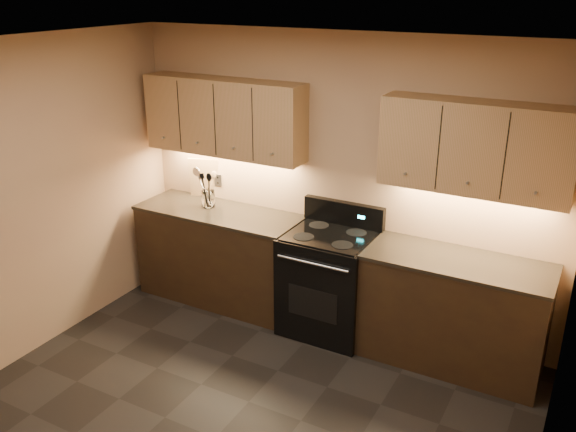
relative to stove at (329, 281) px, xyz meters
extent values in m
plane|color=silver|center=(-0.08, -1.68, 2.12)|extent=(4.00, 4.00, 0.00)
cube|color=tan|center=(-0.08, 0.32, 0.82)|extent=(4.00, 0.04, 2.60)
cube|color=tan|center=(1.92, -1.68, 0.82)|extent=(0.04, 4.00, 2.60)
cube|color=black|center=(-1.18, 0.02, -0.03)|extent=(1.60, 0.60, 0.90)
cube|color=#322A20|center=(-1.18, 0.02, 0.44)|extent=(1.62, 0.62, 0.03)
cube|color=black|center=(1.10, 0.02, -0.03)|extent=(1.44, 0.60, 0.90)
cube|color=#322A20|center=(1.10, 0.02, 0.44)|extent=(1.46, 0.62, 0.03)
cube|color=black|center=(0.00, -0.01, -0.02)|extent=(0.76, 0.65, 0.92)
cube|color=black|center=(0.00, -0.01, 0.45)|extent=(0.70, 0.60, 0.01)
cube|color=black|center=(0.00, 0.28, 0.55)|extent=(0.76, 0.07, 0.22)
cube|color=#19E5F2|center=(0.18, 0.24, 0.56)|extent=(0.06, 0.00, 0.03)
cylinder|color=silver|center=(0.00, -0.35, 0.32)|extent=(0.65, 0.02, 0.02)
cube|color=black|center=(0.00, -0.33, -0.07)|extent=(0.46, 0.00, 0.28)
cylinder|color=black|center=(-0.18, -0.16, 0.45)|extent=(0.18, 0.18, 0.00)
cylinder|color=black|center=(0.18, -0.16, 0.45)|extent=(0.18, 0.18, 0.00)
cylinder|color=black|center=(-0.18, 0.14, 0.45)|extent=(0.18, 0.18, 0.00)
cylinder|color=black|center=(0.18, 0.14, 0.45)|extent=(0.18, 0.18, 0.00)
cube|color=tan|center=(-1.18, 0.17, 1.32)|extent=(1.60, 0.30, 0.70)
cube|color=tan|center=(1.10, 0.17, 1.32)|extent=(1.44, 0.30, 0.70)
cube|color=#B2B5BA|center=(-1.38, 0.31, 0.64)|extent=(0.08, 0.01, 0.12)
cylinder|color=white|center=(-1.33, 0.07, 0.53)|extent=(0.13, 0.13, 0.16)
cylinder|color=white|center=(-1.33, 0.07, 0.46)|extent=(0.13, 0.13, 0.02)
cube|color=tan|center=(-1.53, 0.29, 0.65)|extent=(0.32, 0.15, 0.40)
camera|label=1|loc=(1.99, -4.41, 2.51)|focal=38.00mm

